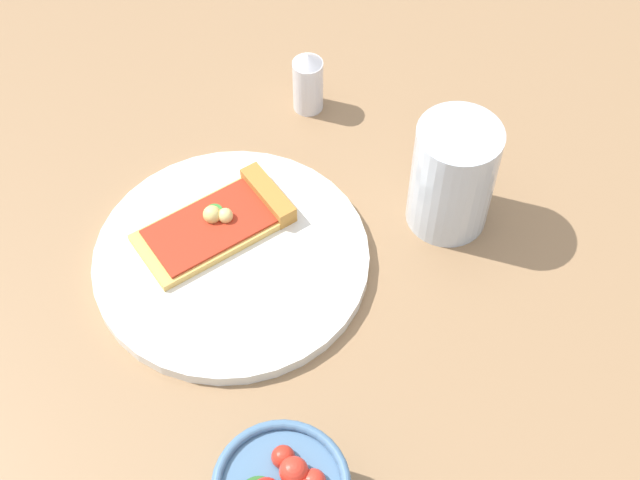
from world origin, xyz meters
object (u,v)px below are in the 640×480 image
at_px(plate, 232,258).
at_px(soda_glass, 452,180).
at_px(pizza_slice_main, 224,220).
at_px(pepper_shaker, 308,82).

xyz_separation_m(plate, soda_glass, (-0.14, 0.17, 0.05)).
bearing_deg(plate, soda_glass, 129.47).
bearing_deg(pizza_slice_main, pepper_shaker, 179.65).
bearing_deg(soda_glass, plate, -50.53).
relative_size(soda_glass, pepper_shaker, 1.60).
height_order(pizza_slice_main, soda_glass, soda_glass).
bearing_deg(pepper_shaker, plate, 5.54).
distance_m(plate, pepper_shaker, 0.23).
xyz_separation_m(plate, pizza_slice_main, (-0.03, -0.02, 0.01)).
xyz_separation_m(plate, pepper_shaker, (-0.23, -0.02, 0.03)).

